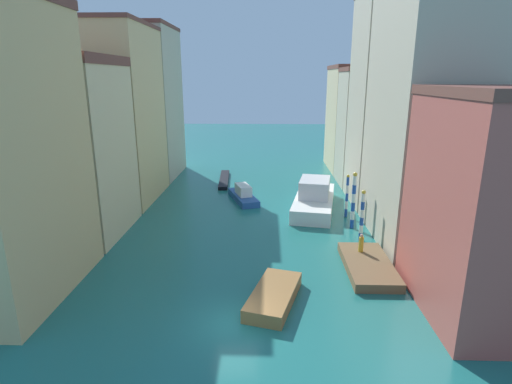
% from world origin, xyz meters
% --- Properties ---
extents(ground_plane, '(154.00, 154.00, 0.00)m').
position_xyz_m(ground_plane, '(0.00, 24.50, 0.00)').
color(ground_plane, '#1E6B66').
extents(building_left_1, '(6.83, 9.51, 15.07)m').
position_xyz_m(building_left_1, '(-14.23, 13.66, 7.55)').
color(building_left_1, beige).
rests_on(building_left_1, ground).
extents(building_left_2, '(6.83, 11.68, 18.86)m').
position_xyz_m(building_left_2, '(-14.23, 24.39, 9.44)').
color(building_left_2, '#DBB77A').
rests_on(building_left_2, ground).
extents(building_left_3, '(6.83, 10.91, 19.91)m').
position_xyz_m(building_left_3, '(-14.23, 35.75, 9.97)').
color(building_left_3, '#BCB299').
rests_on(building_left_3, ground).
extents(building_right_0, '(6.83, 9.73, 12.89)m').
position_xyz_m(building_right_0, '(14.23, 2.08, 6.45)').
color(building_right_0, '#B25147').
rests_on(building_right_0, ground).
extents(building_right_1, '(6.83, 12.17, 21.41)m').
position_xyz_m(building_right_1, '(14.23, 13.35, 10.71)').
color(building_right_1, '#BCB299').
rests_on(building_right_1, ground).
extents(building_right_2, '(6.83, 8.41, 21.79)m').
position_xyz_m(building_right_2, '(14.23, 23.94, 10.90)').
color(building_right_2, '#BCB299').
rests_on(building_right_2, ground).
extents(building_right_3, '(6.83, 7.23, 14.53)m').
position_xyz_m(building_right_3, '(14.23, 32.05, 7.27)').
color(building_right_3, '#BCB299').
rests_on(building_right_3, ground).
extents(building_right_4, '(6.83, 10.60, 15.01)m').
position_xyz_m(building_right_4, '(14.23, 41.01, 7.52)').
color(building_right_4, beige).
rests_on(building_right_4, ground).
extents(waterfront_dock, '(3.20, 6.90, 0.64)m').
position_xyz_m(waterfront_dock, '(8.98, 6.98, 0.32)').
color(waterfront_dock, brown).
rests_on(waterfront_dock, ground).
extents(person_on_dock, '(0.36, 0.36, 1.40)m').
position_xyz_m(person_on_dock, '(8.80, 8.69, 1.29)').
color(person_on_dock, gold).
rests_on(person_on_dock, waterfront_dock).
extents(mooring_pole_0, '(0.34, 0.34, 4.43)m').
position_xyz_m(mooring_pole_0, '(9.62, 12.43, 2.27)').
color(mooring_pole_0, '#1E479E').
rests_on(mooring_pole_0, ground).
extents(mooring_pole_1, '(0.39, 0.39, 5.23)m').
position_xyz_m(mooring_pole_1, '(9.48, 15.40, 2.68)').
color(mooring_pole_1, '#1E479E').
rests_on(mooring_pole_1, ground).
extents(mooring_pole_2, '(0.29, 0.29, 4.29)m').
position_xyz_m(mooring_pole_2, '(9.50, 18.52, 2.19)').
color(mooring_pole_2, '#1E479E').
rests_on(mooring_pole_2, ground).
extents(vaporetto_white, '(5.72, 11.61, 3.21)m').
position_xyz_m(vaporetto_white, '(6.61, 20.96, 1.15)').
color(vaporetto_white, white).
rests_on(vaporetto_white, ground).
extents(gondola_black, '(1.75, 9.38, 0.45)m').
position_xyz_m(gondola_black, '(-4.08, 32.40, 0.23)').
color(gondola_black, black).
rests_on(gondola_black, ground).
extents(motorboat_0, '(3.77, 5.98, 0.83)m').
position_xyz_m(motorboat_0, '(2.16, 2.38, 0.42)').
color(motorboat_0, olive).
rests_on(motorboat_0, ground).
extents(motorboat_1, '(3.96, 6.73, 1.77)m').
position_xyz_m(motorboat_1, '(-1.00, 23.77, 0.61)').
color(motorboat_1, '#234C93').
rests_on(motorboat_1, ground).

